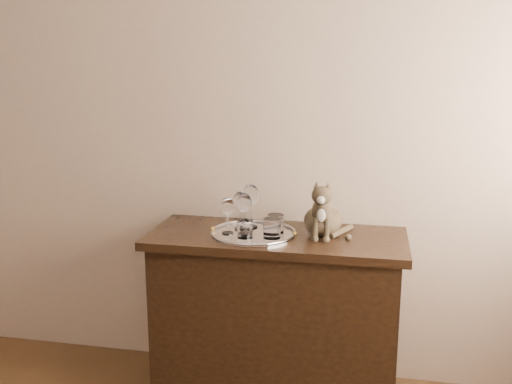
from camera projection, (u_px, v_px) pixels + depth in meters
The scene contains 11 objects.
wall_back at pixel (173, 119), 2.96m from camera, with size 4.00×0.10×2.70m, color #BEA48E.
sideboard at pixel (276, 319), 2.76m from camera, with size 1.20×0.50×0.85m, color black, non-canonical shape.
tray at pixel (253, 234), 2.65m from camera, with size 0.40×0.40×0.01m, color silver.
wine_glass_a at pixel (240, 210), 2.70m from camera, with size 0.07×0.07×0.19m, color white, non-canonical shape.
wine_glass_b at pixel (251, 206), 2.73m from camera, with size 0.08×0.08×0.21m, color silver, non-canonical shape.
wine_glass_c at pixel (228, 215), 2.64m from camera, with size 0.07×0.07×0.17m, color silver, non-canonical shape.
wine_glass_d at pixel (244, 213), 2.65m from camera, with size 0.07×0.07×0.19m, color white, non-canonical shape.
tumbler_a at pixel (272, 228), 2.57m from camera, with size 0.08×0.08×0.09m, color white.
tumbler_b at pixel (245, 229), 2.58m from camera, with size 0.07×0.07×0.08m, color white.
tumbler_c at pixel (276, 224), 2.66m from camera, with size 0.08×0.08×0.09m, color white.
cat at pixel (323, 206), 2.63m from camera, with size 0.27×0.25×0.27m, color brown, non-canonical shape.
Camera 1 is at (1.01, -0.58, 1.63)m, focal length 40.00 mm.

